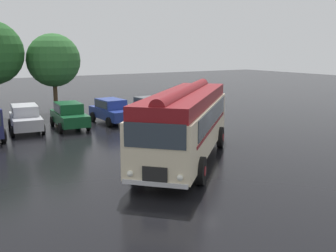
{
  "coord_description": "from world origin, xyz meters",
  "views": [
    {
      "loc": [
        -9.43,
        -13.81,
        5.17
      ],
      "look_at": [
        0.7,
        2.35,
        1.4
      ],
      "focal_mm": 42.0,
      "sensor_mm": 36.0,
      "label": 1
    }
  ],
  "objects_px": {
    "car_mid_right": "(112,111)",
    "car_far_right": "(151,109)",
    "car_mid_left": "(69,115)",
    "vintage_bus": "(185,121)",
    "car_near_left": "(25,118)"
  },
  "relations": [
    {
      "from": "car_mid_left",
      "to": "car_far_right",
      "type": "relative_size",
      "value": 1.0
    },
    {
      "from": "car_mid_left",
      "to": "car_far_right",
      "type": "bearing_deg",
      "value": -3.84
    },
    {
      "from": "car_mid_right",
      "to": "car_far_right",
      "type": "bearing_deg",
      "value": -13.88
    },
    {
      "from": "vintage_bus",
      "to": "car_mid_right",
      "type": "bearing_deg",
      "value": 84.22
    },
    {
      "from": "car_mid_left",
      "to": "vintage_bus",
      "type": "bearing_deg",
      "value": -78.81
    },
    {
      "from": "vintage_bus",
      "to": "car_mid_left",
      "type": "distance_m",
      "value": 10.74
    },
    {
      "from": "car_near_left",
      "to": "car_far_right",
      "type": "xyz_separation_m",
      "value": [
        8.69,
        -0.83,
        0.0
      ]
    },
    {
      "from": "car_far_right",
      "to": "car_near_left",
      "type": "bearing_deg",
      "value": 174.57
    },
    {
      "from": "car_mid_right",
      "to": "car_mid_left",
      "type": "bearing_deg",
      "value": -174.68
    },
    {
      "from": "car_mid_left",
      "to": "car_far_right",
      "type": "xyz_separation_m",
      "value": [
        5.99,
        -0.4,
        0.0
      ]
    },
    {
      "from": "car_near_left",
      "to": "car_far_right",
      "type": "height_order",
      "value": "same"
    },
    {
      "from": "car_mid_right",
      "to": "car_far_right",
      "type": "xyz_separation_m",
      "value": [
        2.82,
        -0.7,
        0.0
      ]
    },
    {
      "from": "car_mid_left",
      "to": "car_near_left",
      "type": "bearing_deg",
      "value": 171.07
    },
    {
      "from": "car_near_left",
      "to": "car_mid_left",
      "type": "distance_m",
      "value": 2.73
    },
    {
      "from": "car_far_right",
      "to": "vintage_bus",
      "type": "bearing_deg",
      "value": -111.19
    }
  ]
}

